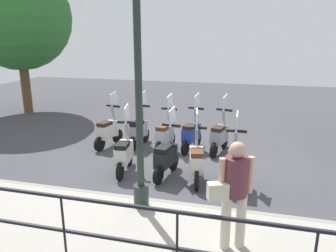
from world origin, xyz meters
TOP-DOWN VIEW (x-y plane):
  - ground_plane at (0.00, 0.00)m, footprint 28.00×28.00m
  - promenade_walkway at (-3.15, 0.00)m, footprint 2.20×20.00m
  - fence_railing at (-4.20, 0.00)m, footprint 0.04×16.03m
  - lamp_post_near at (-2.40, 0.33)m, footprint 0.26×0.90m
  - pedestrian_with_bag at (-3.20, -1.29)m, footprint 0.47×0.61m
  - tree_large at (4.04, 7.45)m, footprint 4.06×4.06m
  - scooter_near_0 at (-0.89, -1.19)m, footprint 1.23×0.44m
  - scooter_near_1 at (-0.85, -0.40)m, footprint 1.22×0.48m
  - scooter_near_2 at (-0.78, 0.29)m, footprint 1.23×0.47m
  - scooter_near_3 at (-0.79, 1.28)m, footprint 1.23×0.44m
  - scooter_far_0 at (1.06, -0.71)m, footprint 1.21×0.52m
  - scooter_far_1 at (1.07, 0.05)m, footprint 1.22×0.51m
  - scooter_far_2 at (0.80, 0.73)m, footprint 1.23×0.46m
  - scooter_far_3 at (1.01, 1.55)m, footprint 1.23×0.44m
  - scooter_far_4 at (0.77, 2.38)m, footprint 1.21×0.51m

SIDE VIEW (x-z plane):
  - ground_plane at x=0.00m, z-range 0.00..0.00m
  - promenade_walkway at x=-3.15m, z-range 0.00..0.15m
  - scooter_near_0 at x=-0.89m, z-range -0.29..1.25m
  - scooter_near_1 at x=-0.85m, z-range -0.29..1.25m
  - scooter_near_2 at x=-0.78m, z-range -0.29..1.25m
  - scooter_near_3 at x=-0.79m, z-range -0.29..1.25m
  - scooter_far_0 at x=1.06m, z-range -0.29..1.25m
  - scooter_far_1 at x=1.07m, z-range -0.29..1.25m
  - scooter_far_2 at x=0.80m, z-range -0.29..1.25m
  - scooter_far_3 at x=1.01m, z-range -0.29..1.25m
  - scooter_far_4 at x=0.77m, z-range -0.29..1.25m
  - fence_railing at x=-4.20m, z-range 0.37..1.44m
  - pedestrian_with_bag at x=-3.20m, z-range 0.28..1.87m
  - lamp_post_near at x=-2.40m, z-range -0.10..4.27m
  - tree_large at x=4.04m, z-range 0.83..6.58m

